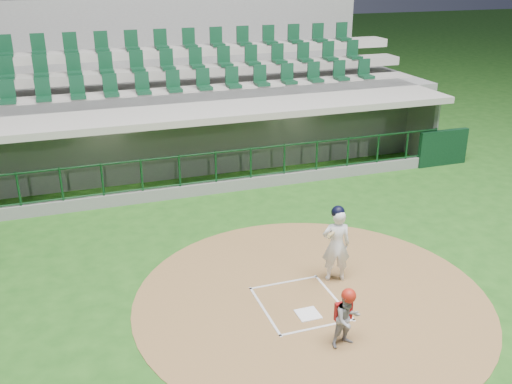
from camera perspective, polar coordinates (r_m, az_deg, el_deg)
ground at (r=11.86m, az=3.82°, el=-10.38°), size 120.00×120.00×0.00m
dirt_circle at (r=11.81m, az=5.57°, el=-10.57°), size 7.20×7.20×0.01m
home_plate at (r=11.32m, az=5.22°, el=-12.07°), size 0.43×0.43×0.02m
batter_box_chalk at (r=11.62m, az=4.40°, el=-11.05°), size 1.55×1.80×0.01m
dugout_structure at (r=18.32m, az=-5.30°, el=4.84°), size 16.40×3.70×3.00m
seating_deck at (r=21.07m, az=-7.69°, el=8.34°), size 17.00×6.72×5.15m
batter at (r=12.09m, az=8.02°, el=-5.11°), size 0.88×0.91×1.72m
catcher at (r=10.33m, az=9.09°, el=-12.26°), size 0.56×0.46×1.14m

